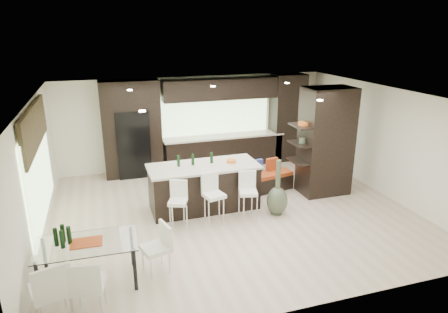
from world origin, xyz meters
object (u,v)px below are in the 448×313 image
object	(u,v)px
chair_near	(88,288)
chair_end	(156,251)
floor_vase	(278,188)
stool_left	(178,210)
bench	(269,181)
stool_right	(248,200)
stool_mid	(214,204)
chair_far	(51,294)
dining_table	(89,264)
kitchen_island	(204,187)

from	to	relation	value
chair_near	chair_end	xyz separation A→B (m)	(1.09, 0.77, -0.04)
floor_vase	chair_end	world-z (taller)	floor_vase
stool_left	bench	xyz separation A→B (m)	(2.66, 1.35, -0.18)
stool_right	bench	size ratio (longest dim) A/B	0.70
chair_near	chair_end	bearing A→B (deg)	44.25
stool_right	stool_mid	bearing A→B (deg)	-166.22
stool_right	floor_vase	bearing A→B (deg)	13.37
chair_far	stool_right	bearing A→B (deg)	12.63
stool_left	stool_mid	bearing A→B (deg)	20.14
chair_end	chair_near	bearing A→B (deg)	109.73
dining_table	bench	bearing A→B (deg)	33.72
stool_mid	dining_table	world-z (taller)	stool_mid
dining_table	chair_end	size ratio (longest dim) A/B	1.95
stool_left	bench	world-z (taller)	stool_left
dining_table	stool_left	bearing A→B (deg)	40.77
stool_mid	stool_left	bearing A→B (deg)	165.07
floor_vase	dining_table	world-z (taller)	floor_vase
stool_left	kitchen_island	bearing A→B (deg)	68.13
stool_right	dining_table	world-z (taller)	stool_right
stool_mid	bench	world-z (taller)	stool_mid
dining_table	chair_end	distance (m)	1.09
stool_right	chair_end	distance (m)	2.67
floor_vase	chair_far	bearing A→B (deg)	-153.80
stool_right	chair_near	distance (m)	4.00
dining_table	chair_far	distance (m)	0.93
kitchen_island	stool_right	size ratio (longest dim) A/B	2.95
kitchen_island	floor_vase	distance (m)	1.71
chair_near	floor_vase	bearing A→B (deg)	37.90
stool_mid	chair_end	size ratio (longest dim) A/B	1.12
chair_end	kitchen_island	bearing A→B (deg)	-47.99
stool_right	stool_left	bearing A→B (deg)	-167.19
stool_left	chair_near	distance (m)	2.84
kitchen_island	chair_far	size ratio (longest dim) A/B	2.67
kitchen_island	chair_far	world-z (taller)	kitchen_island
stool_left	stool_mid	xyz separation A→B (m)	(0.78, -0.02, 0.04)
dining_table	floor_vase	bearing A→B (deg)	21.22
stool_left	floor_vase	world-z (taller)	floor_vase
chair_end	chair_far	bearing A→B (deg)	100.88
floor_vase	chair_end	xyz separation A→B (m)	(-2.95, -1.45, -0.24)
stool_mid	bench	xyz separation A→B (m)	(1.88, 1.36, -0.22)
stool_right	bench	xyz separation A→B (m)	(1.10, 1.35, -0.19)
stool_mid	chair_end	bearing A→B (deg)	-149.27
floor_vase	stool_left	bearing A→B (deg)	179.97
stool_left	dining_table	size ratio (longest dim) A/B	0.53
bench	floor_vase	distance (m)	1.46
bench	dining_table	xyz separation A→B (m)	(-4.44, -2.80, 0.14)
stool_right	chair_end	world-z (taller)	stool_right
stool_mid	stool_right	xyz separation A→B (m)	(0.78, 0.01, -0.02)
bench	chair_far	xyz separation A→B (m)	(-4.93, -3.58, 0.24)
bench	chair_near	distance (m)	5.70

